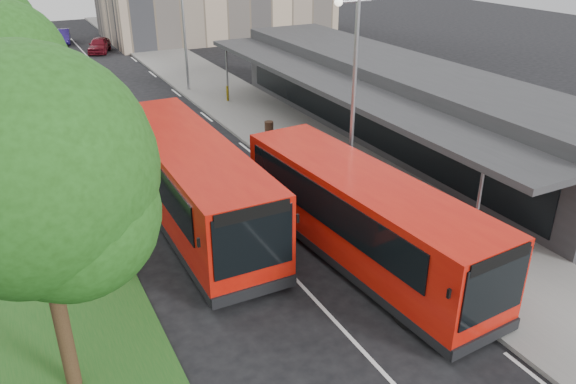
{
  "coord_description": "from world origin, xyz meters",
  "views": [
    {
      "loc": [
        -7.15,
        -14.65,
        10.23
      ],
      "look_at": [
        1.34,
        1.69,
        1.5
      ],
      "focal_mm": 35.0,
      "sensor_mm": 36.0,
      "label": 1
    }
  ],
  "objects_px": {
    "tree_near": "(32,186)",
    "lamp_post_near": "(352,94)",
    "bus_second": "(190,182)",
    "car_near": "(99,45)",
    "tree_mid": "(3,75)",
    "lamp_post_far": "(182,20)",
    "bollard": "(227,93)",
    "litter_bin": "(269,129)",
    "car_far": "(62,36)",
    "bus_main": "(362,218)"
  },
  "relations": [
    {
      "from": "tree_mid",
      "to": "car_far",
      "type": "height_order",
      "value": "tree_mid"
    },
    {
      "from": "lamp_post_far",
      "to": "car_far",
      "type": "xyz_separation_m",
      "value": [
        -5.13,
        22.46,
        -4.07
      ]
    },
    {
      "from": "lamp_post_far",
      "to": "bollard",
      "type": "distance_m",
      "value": 5.8
    },
    {
      "from": "bus_second",
      "to": "lamp_post_near",
      "type": "bearing_deg",
      "value": -16.83
    },
    {
      "from": "bollard",
      "to": "car_far",
      "type": "xyz_separation_m",
      "value": [
        -6.54,
        26.32,
        0.03
      ]
    },
    {
      "from": "tree_near",
      "to": "car_far",
      "type": "distance_m",
      "value": 48.02
    },
    {
      "from": "tree_near",
      "to": "litter_bin",
      "type": "height_order",
      "value": "tree_near"
    },
    {
      "from": "bus_main",
      "to": "bus_second",
      "type": "xyz_separation_m",
      "value": [
        -4.15,
        5.09,
        0.11
      ]
    },
    {
      "from": "litter_bin",
      "to": "bollard",
      "type": "bearing_deg",
      "value": 85.26
    },
    {
      "from": "lamp_post_far",
      "to": "bus_second",
      "type": "relative_size",
      "value": 0.69
    },
    {
      "from": "tree_mid",
      "to": "car_near",
      "type": "relative_size",
      "value": 2.04
    },
    {
      "from": "tree_mid",
      "to": "car_far",
      "type": "relative_size",
      "value": 2.03
    },
    {
      "from": "tree_mid",
      "to": "lamp_post_far",
      "type": "xyz_separation_m",
      "value": [
        11.13,
        12.95,
        -0.44
      ]
    },
    {
      "from": "lamp_post_near",
      "to": "car_far",
      "type": "distance_m",
      "value": 42.96
    },
    {
      "from": "bus_second",
      "to": "bollard",
      "type": "bearing_deg",
      "value": 63.69
    },
    {
      "from": "car_far",
      "to": "tree_mid",
      "type": "bearing_deg",
      "value": -90.82
    },
    {
      "from": "bollard",
      "to": "tree_near",
      "type": "bearing_deg",
      "value": -120.74
    },
    {
      "from": "bollard",
      "to": "car_near",
      "type": "relative_size",
      "value": 0.24
    },
    {
      "from": "lamp_post_near",
      "to": "bollard",
      "type": "height_order",
      "value": "lamp_post_near"
    },
    {
      "from": "tree_mid",
      "to": "lamp_post_near",
      "type": "distance_m",
      "value": 13.18
    },
    {
      "from": "lamp_post_far",
      "to": "car_far",
      "type": "bearing_deg",
      "value": 102.86
    },
    {
      "from": "bus_second",
      "to": "litter_bin",
      "type": "bearing_deg",
      "value": 47.04
    },
    {
      "from": "tree_mid",
      "to": "bus_main",
      "type": "xyz_separation_m",
      "value": [
        9.51,
        -10.37,
        -3.59
      ]
    },
    {
      "from": "tree_mid",
      "to": "bus_second",
      "type": "distance_m",
      "value": 8.29
    },
    {
      "from": "lamp_post_near",
      "to": "bus_main",
      "type": "height_order",
      "value": "lamp_post_near"
    },
    {
      "from": "tree_near",
      "to": "bus_main",
      "type": "xyz_separation_m",
      "value": [
        9.51,
        1.63,
        -3.84
      ]
    },
    {
      "from": "tree_mid",
      "to": "bollard",
      "type": "relative_size",
      "value": 8.46
    },
    {
      "from": "lamp_post_near",
      "to": "bollard",
      "type": "bearing_deg",
      "value": 84.99
    },
    {
      "from": "bus_second",
      "to": "litter_bin",
      "type": "xyz_separation_m",
      "value": [
        6.57,
        6.99,
        -1.12
      ]
    },
    {
      "from": "litter_bin",
      "to": "car_near",
      "type": "bearing_deg",
      "value": 97.47
    },
    {
      "from": "bus_main",
      "to": "car_near",
      "type": "relative_size",
      "value": 2.81
    },
    {
      "from": "bollard",
      "to": "car_near",
      "type": "height_order",
      "value": "car_near"
    },
    {
      "from": "car_far",
      "to": "bus_main",
      "type": "bearing_deg",
      "value": -76.82
    },
    {
      "from": "litter_bin",
      "to": "lamp_post_near",
      "type": "bearing_deg",
      "value": -95.24
    },
    {
      "from": "lamp_post_near",
      "to": "bus_second",
      "type": "distance_m",
      "value": 6.75
    },
    {
      "from": "lamp_post_far",
      "to": "bus_main",
      "type": "relative_size",
      "value": 0.73
    },
    {
      "from": "bus_second",
      "to": "car_near",
      "type": "xyz_separation_m",
      "value": [
        2.96,
        34.52,
        -1.02
      ]
    },
    {
      "from": "tree_near",
      "to": "lamp_post_near",
      "type": "bearing_deg",
      "value": 23.97
    },
    {
      "from": "lamp_post_near",
      "to": "lamp_post_far",
      "type": "relative_size",
      "value": 1.0
    },
    {
      "from": "lamp_post_near",
      "to": "tree_mid",
      "type": "bearing_deg",
      "value": 147.64
    },
    {
      "from": "tree_near",
      "to": "bollard",
      "type": "distance_m",
      "value": 25.0
    },
    {
      "from": "tree_mid",
      "to": "car_near",
      "type": "xyz_separation_m",
      "value": [
        8.32,
        29.24,
        -4.49
      ]
    },
    {
      "from": "tree_near",
      "to": "lamp_post_far",
      "type": "height_order",
      "value": "tree_near"
    },
    {
      "from": "bus_main",
      "to": "car_far",
      "type": "bearing_deg",
      "value": 90.57
    },
    {
      "from": "tree_mid",
      "to": "lamp_post_far",
      "type": "height_order",
      "value": "lamp_post_far"
    },
    {
      "from": "tree_near",
      "to": "car_near",
      "type": "distance_m",
      "value": 42.34
    },
    {
      "from": "bus_main",
      "to": "car_near",
      "type": "distance_m",
      "value": 39.64
    },
    {
      "from": "tree_mid",
      "to": "car_far",
      "type": "bearing_deg",
      "value": 80.38
    },
    {
      "from": "tree_near",
      "to": "tree_mid",
      "type": "height_order",
      "value": "tree_near"
    },
    {
      "from": "tree_near",
      "to": "bus_second",
      "type": "xyz_separation_m",
      "value": [
        5.36,
        6.72,
        -3.73
      ]
    }
  ]
}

